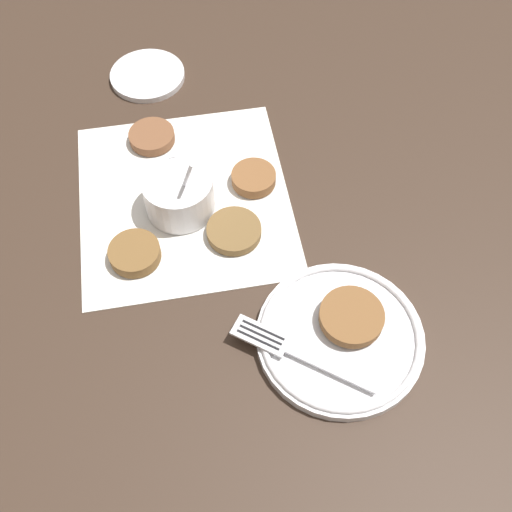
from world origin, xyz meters
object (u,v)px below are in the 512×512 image
object	(u,v)px
fritter_on_plate	(352,317)
extra_saucer	(148,75)
sauce_bowl	(179,192)
fork	(288,348)
serving_plate	(340,337)

from	to	relation	value
fritter_on_plate	extra_saucer	xyz separation A→B (m)	(0.51, 0.19, -0.02)
sauce_bowl	fork	distance (m)	0.27
sauce_bowl	fritter_on_plate	distance (m)	0.29
sauce_bowl	serving_plate	distance (m)	0.30
serving_plate	fritter_on_plate	xyz separation A→B (m)	(0.02, -0.02, 0.02)
serving_plate	fork	xyz separation A→B (m)	(-0.01, 0.07, 0.01)
serving_plate	fritter_on_plate	distance (m)	0.03
serving_plate	extra_saucer	bearing A→B (deg)	18.26
sauce_bowl	extra_saucer	bearing A→B (deg)	2.79
serving_plate	fritter_on_plate	size ratio (longest dim) A/B	2.59
serving_plate	extra_saucer	distance (m)	0.55
sauce_bowl	fritter_on_plate	xyz separation A→B (m)	(-0.23, -0.18, -0.00)
fritter_on_plate	fork	bearing A→B (deg)	104.42
extra_saucer	fritter_on_plate	bearing A→B (deg)	-159.52
sauce_bowl	fritter_on_plate	world-z (taller)	sauce_bowl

